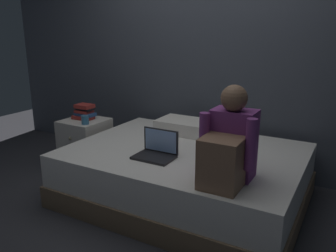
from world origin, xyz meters
TOP-DOWN VIEW (x-y plane):
  - ground_plane at (0.00, 0.00)m, footprint 8.00×8.00m
  - wall_back at (0.00, 1.20)m, footprint 5.60×0.10m
  - bed at (0.20, 0.30)m, footprint 2.00×1.50m
  - nightstand at (-1.10, 0.45)m, footprint 0.44×0.46m
  - person_sitting at (0.74, -0.13)m, footprint 0.39×0.44m
  - laptop at (0.08, 0.02)m, footprint 0.32×0.23m
  - pillow at (-0.02, 0.75)m, footprint 0.56×0.36m
  - book_stack at (-1.12, 0.49)m, footprint 0.24×0.16m
  - mug at (-0.97, 0.33)m, footprint 0.08×0.08m

SIDE VIEW (x-z plane):
  - ground_plane at x=0.00m, z-range 0.00..0.00m
  - bed at x=0.20m, z-range 0.00..0.47m
  - nightstand at x=-1.10m, z-range 0.00..0.53m
  - laptop at x=0.08m, z-range 0.41..0.63m
  - pillow at x=-0.02m, z-range 0.47..0.60m
  - mug at x=-0.97m, z-range 0.53..0.62m
  - book_stack at x=-1.12m, z-range 0.53..0.69m
  - person_sitting at x=0.74m, z-range 0.39..1.05m
  - wall_back at x=0.00m, z-range 0.00..2.70m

